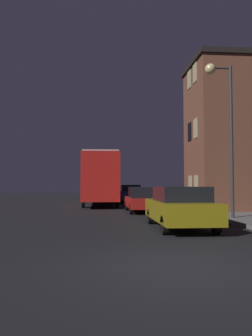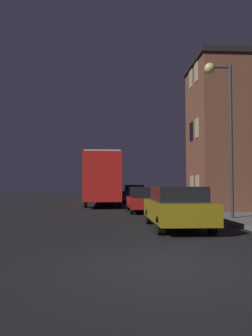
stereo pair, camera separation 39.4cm
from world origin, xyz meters
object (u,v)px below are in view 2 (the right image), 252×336
at_px(bus, 103,176).
at_px(car_far_lane, 133,193).
at_px(streetlamp, 222,107).
at_px(car_near_lane, 177,207).
at_px(car_mid_lane, 145,199).

distance_m(bus, car_far_lane, 3.93).
relative_size(streetlamp, car_near_lane, 1.52).
bearing_deg(car_mid_lane, car_near_lane, -87.45).
xyz_separation_m(bus, car_near_lane, (2.79, -14.92, -1.49)).
xyz_separation_m(bus, car_far_lane, (2.62, 2.55, -1.45)).
height_order(car_mid_lane, car_far_lane, car_far_lane).
bearing_deg(car_mid_lane, bus, 107.52).
bearing_deg(car_far_lane, streetlamp, -80.22).
bearing_deg(bus, car_mid_lane, -72.48).
height_order(bus, car_near_lane, bus).
distance_m(bus, car_near_lane, 15.25).
relative_size(bus, car_far_lane, 2.46).
relative_size(bus, car_near_lane, 2.66).
bearing_deg(streetlamp, car_mid_lane, 119.57).
bearing_deg(car_near_lane, car_mid_lane, 92.55).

